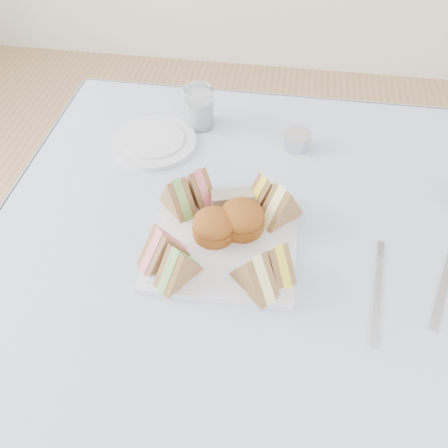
# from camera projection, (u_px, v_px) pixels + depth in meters

# --- Properties ---
(floor) EXTENTS (4.00, 4.00, 0.00)m
(floor) POSITION_uv_depth(u_px,v_px,m) (244.00, 407.00, 1.41)
(floor) COLOR #9E7751
(floor) RESTS_ON ground
(table) EXTENTS (0.90, 0.90, 0.74)m
(table) POSITION_uv_depth(u_px,v_px,m) (249.00, 347.00, 1.14)
(table) COLOR brown
(table) RESTS_ON floor
(tablecloth) EXTENTS (1.02, 1.02, 0.01)m
(tablecloth) POSITION_uv_depth(u_px,v_px,m) (257.00, 248.00, 0.87)
(tablecloth) COLOR #ACC5EF
(tablecloth) RESTS_ON table
(serving_plate) EXTENTS (0.27, 0.27, 0.01)m
(serving_plate) POSITION_uv_depth(u_px,v_px,m) (224.00, 240.00, 0.87)
(serving_plate) COLOR silver
(serving_plate) RESTS_ON tablecloth
(sandwich_fl_a) EXTENTS (0.09, 0.09, 0.08)m
(sandwich_fl_a) POSITION_uv_depth(u_px,v_px,m) (162.00, 245.00, 0.80)
(sandwich_fl_a) COLOR olive
(sandwich_fl_a) RESTS_ON serving_plate
(sandwich_fl_b) EXTENTS (0.08, 0.09, 0.07)m
(sandwich_fl_b) POSITION_uv_depth(u_px,v_px,m) (178.00, 264.00, 0.78)
(sandwich_fl_b) COLOR olive
(sandwich_fl_b) RESTS_ON serving_plate
(sandwich_fr_a) EXTENTS (0.08, 0.08, 0.07)m
(sandwich_fr_a) POSITION_uv_depth(u_px,v_px,m) (277.00, 259.00, 0.79)
(sandwich_fr_a) COLOR olive
(sandwich_fr_a) RESTS_ON serving_plate
(sandwich_fr_b) EXTENTS (0.09, 0.09, 0.08)m
(sandwich_fr_b) POSITION_uv_depth(u_px,v_px,m) (255.00, 271.00, 0.76)
(sandwich_fr_b) COLOR olive
(sandwich_fr_b) RESTS_ON serving_plate
(sandwich_bl_a) EXTENTS (0.09, 0.09, 0.07)m
(sandwich_bl_a) POSITION_uv_depth(u_px,v_px,m) (177.00, 194.00, 0.89)
(sandwich_bl_a) COLOR olive
(sandwich_bl_a) RESTS_ON serving_plate
(sandwich_bl_b) EXTENTS (0.08, 0.09, 0.07)m
(sandwich_bl_b) POSITION_uv_depth(u_px,v_px,m) (198.00, 184.00, 0.91)
(sandwich_bl_b) COLOR olive
(sandwich_bl_b) RESTS_ON serving_plate
(sandwich_br_a) EXTENTS (0.09, 0.10, 0.08)m
(sandwich_br_a) POSITION_uv_depth(u_px,v_px,m) (281.00, 203.00, 0.87)
(sandwich_br_a) COLOR olive
(sandwich_br_a) RESTS_ON serving_plate
(sandwich_br_b) EXTENTS (0.08, 0.08, 0.07)m
(sandwich_br_b) POSITION_uv_depth(u_px,v_px,m) (264.00, 191.00, 0.90)
(sandwich_br_b) COLOR olive
(sandwich_br_b) RESTS_ON serving_plate
(scone_left) EXTENTS (0.08, 0.08, 0.05)m
(scone_left) POSITION_uv_depth(u_px,v_px,m) (214.00, 225.00, 0.85)
(scone_left) COLOR brown
(scone_left) RESTS_ON serving_plate
(scone_right) EXTENTS (0.11, 0.11, 0.06)m
(scone_right) POSITION_uv_depth(u_px,v_px,m) (242.00, 218.00, 0.86)
(scone_right) COLOR brown
(scone_right) RESTS_ON serving_plate
(pastry_slice) EXTENTS (0.08, 0.05, 0.04)m
(pastry_slice) POSITION_uv_depth(u_px,v_px,m) (232.00, 200.00, 0.90)
(pastry_slice) COLOR #BDA78E
(pastry_slice) RESTS_ON serving_plate
(side_plate) EXTENTS (0.22, 0.22, 0.01)m
(side_plate) POSITION_uv_depth(u_px,v_px,m) (154.00, 142.00, 1.07)
(side_plate) COLOR silver
(side_plate) RESTS_ON tablecloth
(water_glass) EXTENTS (0.09, 0.09, 0.10)m
(water_glass) POSITION_uv_depth(u_px,v_px,m) (199.00, 107.00, 1.08)
(water_glass) COLOR white
(water_glass) RESTS_ON tablecloth
(tea_strainer) EXTENTS (0.07, 0.07, 0.03)m
(tea_strainer) POSITION_uv_depth(u_px,v_px,m) (297.00, 142.00, 1.05)
(tea_strainer) COLOR #B5B6C2
(tea_strainer) RESTS_ON tablecloth
(knife) EXTENTS (0.07, 0.17, 0.00)m
(knife) POSITION_uv_depth(u_px,v_px,m) (443.00, 290.00, 0.80)
(knife) COLOR #B5B6C2
(knife) RESTS_ON tablecloth
(fork) EXTENTS (0.03, 0.19, 0.00)m
(fork) POSITION_uv_depth(u_px,v_px,m) (377.00, 298.00, 0.79)
(fork) COLOR #B5B6C2
(fork) RESTS_ON tablecloth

